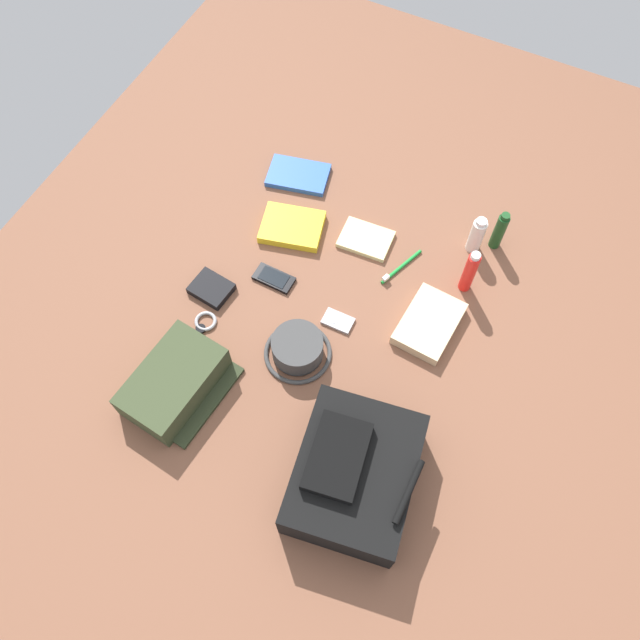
{
  "coord_description": "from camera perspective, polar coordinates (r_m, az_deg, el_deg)",
  "views": [
    {
      "loc": [
        0.72,
        0.36,
        1.58
      ],
      "look_at": [
        0.0,
        0.0,
        0.04
      ],
      "focal_mm": 35.87,
      "sensor_mm": 36.0,
      "label": 1
    }
  ],
  "objects": [
    {
      "name": "media_player",
      "position": [
        1.78,
        1.6,
        -0.08
      ],
      "size": [
        0.05,
        0.08,
        0.01
      ],
      "color": "#B7B7BC",
      "rests_on": "ground_plane"
    },
    {
      "name": "bucket_hat",
      "position": [
        1.71,
        -2.01,
        -2.59
      ],
      "size": [
        0.18,
        0.18,
        0.07
      ],
      "color": "#3F3F3F",
      "rests_on": "ground_plane"
    },
    {
      "name": "folded_towel",
      "position": [
        1.78,
        9.71,
        -0.31
      ],
      "size": [
        0.21,
        0.15,
        0.04
      ],
      "primitive_type": "cube",
      "rotation": [
        0.0,
        0.0,
        -0.07
      ],
      "color": "beige",
      "rests_on": "ground_plane"
    },
    {
      "name": "notepad",
      "position": [
        1.92,
        4.1,
        7.21
      ],
      "size": [
        0.12,
        0.16,
        0.02
      ],
      "primitive_type": "cube",
      "rotation": [
        0.0,
        0.0,
        0.07
      ],
      "color": "beige",
      "rests_on": "ground_plane"
    },
    {
      "name": "toiletry_pouch",
      "position": [
        1.7,
        -12.81,
        -5.5
      ],
      "size": [
        0.29,
        0.23,
        0.09
      ],
      "color": "#384228",
      "rests_on": "ground_plane"
    },
    {
      "name": "travel_guidebook",
      "position": [
        1.94,
        -2.51,
        8.27
      ],
      "size": [
        0.18,
        0.21,
        0.03
      ],
      "color": "yellow",
      "rests_on": "ground_plane"
    },
    {
      "name": "toothbrush",
      "position": [
        1.87,
        7.07,
        4.6
      ],
      "size": [
        0.15,
        0.07,
        0.02
      ],
      "color": "#198C33",
      "rests_on": "ground_plane"
    },
    {
      "name": "paperback_novel",
      "position": [
        2.06,
        -1.96,
        12.77
      ],
      "size": [
        0.16,
        0.21,
        0.02
      ],
      "color": "blue",
      "rests_on": "ground_plane"
    },
    {
      "name": "cell_phone",
      "position": [
        1.85,
        -4.13,
        3.74
      ],
      "size": [
        0.06,
        0.12,
        0.01
      ],
      "color": "black",
      "rests_on": "ground_plane"
    },
    {
      "name": "ground_plane",
      "position": [
        1.78,
        0.0,
        -0.77
      ],
      "size": [
        2.64,
        2.02,
        0.02
      ],
      "primitive_type": "cube",
      "color": "brown",
      "rests_on": "ground"
    },
    {
      "name": "wallet",
      "position": [
        1.84,
        -9.66,
        2.78
      ],
      "size": [
        0.1,
        0.12,
        0.02
      ],
      "primitive_type": "cube",
      "rotation": [
        0.0,
        0.0,
        -0.11
      ],
      "color": "black",
      "rests_on": "ground_plane"
    },
    {
      "name": "wristwatch",
      "position": [
        1.8,
        -10.23,
        -0.2
      ],
      "size": [
        0.07,
        0.06,
        0.01
      ],
      "color": "#99999E",
      "rests_on": "ground_plane"
    },
    {
      "name": "shampoo_bottle",
      "position": [
        1.93,
        15.71,
        7.66
      ],
      "size": [
        0.03,
        0.03,
        0.14
      ],
      "color": "#19471E",
      "rests_on": "ground_plane"
    },
    {
      "name": "sunscreen_spray",
      "position": [
        1.81,
        13.2,
        4.2
      ],
      "size": [
        0.03,
        0.03,
        0.17
      ],
      "color": "red",
      "rests_on": "ground_plane"
    },
    {
      "name": "backpack",
      "position": [
        1.56,
        3.04,
        -13.51
      ],
      "size": [
        0.38,
        0.32,
        0.16
      ],
      "color": "black",
      "rests_on": "ground_plane"
    },
    {
      "name": "toothpaste_tube",
      "position": [
        1.91,
        13.8,
        7.37
      ],
      "size": [
        0.04,
        0.04,
        0.13
      ],
      "color": "white",
      "rests_on": "ground_plane"
    }
  ]
}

